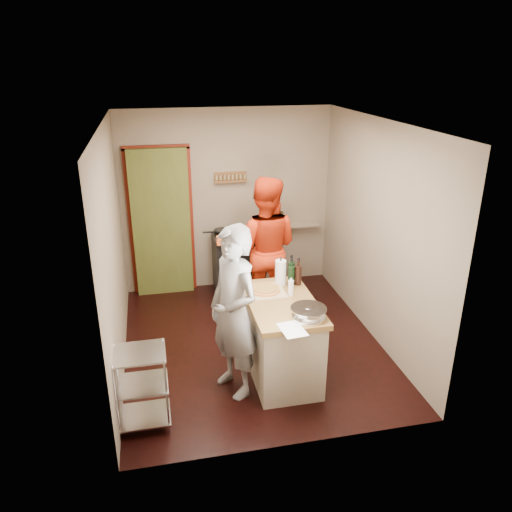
# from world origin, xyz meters

# --- Properties ---
(floor) EXTENTS (3.50, 3.50, 0.00)m
(floor) POSITION_xyz_m (0.00, 0.00, 0.00)
(floor) COLOR black
(floor) RESTS_ON ground
(back_wall) EXTENTS (3.00, 0.44, 2.60)m
(back_wall) POSITION_xyz_m (-0.64, 1.78, 1.13)
(back_wall) COLOR gray
(back_wall) RESTS_ON ground
(left_wall) EXTENTS (0.04, 3.50, 2.60)m
(left_wall) POSITION_xyz_m (-1.50, 0.00, 1.30)
(left_wall) COLOR gray
(left_wall) RESTS_ON ground
(right_wall) EXTENTS (0.04, 3.50, 2.60)m
(right_wall) POSITION_xyz_m (1.50, 0.00, 1.30)
(right_wall) COLOR gray
(right_wall) RESTS_ON ground
(ceiling) EXTENTS (3.00, 3.50, 0.02)m
(ceiling) POSITION_xyz_m (0.00, 0.00, 2.61)
(ceiling) COLOR white
(ceiling) RESTS_ON back_wall
(stove) EXTENTS (0.60, 0.63, 1.00)m
(stove) POSITION_xyz_m (0.05, 1.42, 0.45)
(stove) COLOR black
(stove) RESTS_ON ground
(wire_shelving) EXTENTS (0.48, 0.40, 0.80)m
(wire_shelving) POSITION_xyz_m (-1.28, -1.20, 0.44)
(wire_shelving) COLOR silver
(wire_shelving) RESTS_ON ground
(island) EXTENTS (0.69, 1.32, 1.19)m
(island) POSITION_xyz_m (0.18, -0.68, 0.47)
(island) COLOR #B6AD9A
(island) RESTS_ON ground
(person_stripe) EXTENTS (0.67, 0.77, 1.79)m
(person_stripe) POSITION_xyz_m (-0.35, -0.84, 0.89)
(person_stripe) COLOR #B5B5BA
(person_stripe) RESTS_ON ground
(person_red) EXTENTS (1.10, 0.97, 1.87)m
(person_red) POSITION_xyz_m (0.31, 0.72, 0.93)
(person_red) COLOR red
(person_red) RESTS_ON ground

